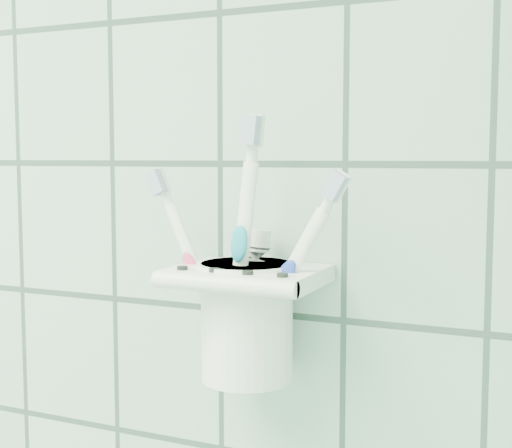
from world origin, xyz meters
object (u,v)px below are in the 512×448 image
(cup, at_px, (247,317))
(toothbrush_orange, at_px, (235,258))
(toothbrush_pink, at_px, (234,261))
(toothbrush_blue, at_px, (228,244))
(toothpaste_tube, at_px, (241,288))
(holder_bracket, at_px, (249,277))

(cup, bearing_deg, toothbrush_orange, -120.94)
(toothbrush_pink, height_order, toothbrush_blue, toothbrush_blue)
(toothbrush_orange, bearing_deg, toothpaste_tube, 105.81)
(toothbrush_blue, distance_m, toothpaste_tube, 0.05)
(holder_bracket, distance_m, cup, 0.04)
(toothpaste_tube, bearing_deg, toothbrush_orange, -97.39)
(toothbrush_orange, distance_m, toothpaste_tube, 0.03)
(cup, height_order, toothbrush_pink, toothbrush_pink)
(holder_bracket, xyz_separation_m, toothbrush_blue, (-0.01, -0.01, 0.03))
(toothpaste_tube, bearing_deg, toothbrush_pink, -107.36)
(toothbrush_pink, bearing_deg, toothpaste_tube, 94.81)
(toothbrush_blue, bearing_deg, toothbrush_orange, 68.79)
(toothbrush_orange, bearing_deg, toothbrush_blue, -109.64)
(cup, bearing_deg, toothbrush_blue, -120.06)
(cup, distance_m, toothbrush_pink, 0.05)
(holder_bracket, distance_m, toothbrush_pink, 0.02)
(cup, bearing_deg, toothbrush_pink, -146.49)
(cup, xyz_separation_m, toothpaste_tube, (-0.01, 0.01, 0.02))
(holder_bracket, relative_size, toothbrush_pink, 0.67)
(toothbrush_blue, height_order, toothpaste_tube, toothbrush_blue)
(holder_bracket, height_order, toothpaste_tube, toothpaste_tube)
(cup, xyz_separation_m, toothbrush_orange, (-0.01, -0.01, 0.05))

